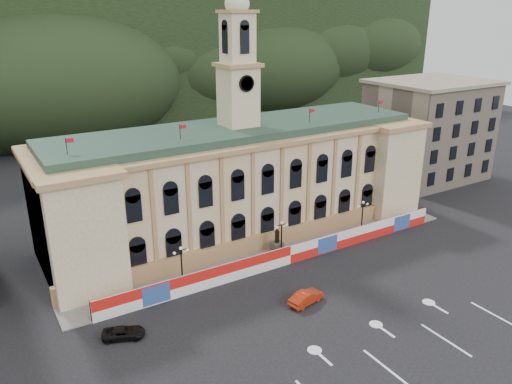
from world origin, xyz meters
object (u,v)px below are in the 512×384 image
lamp_center (282,236)px  black_suv (124,333)px  red_sedan (306,297)px  statue (277,246)px

lamp_center → black_suv: 23.90m
red_sedan → black_suv: size_ratio=1.02×
statue → black_suv: statue is taller
red_sedan → lamp_center: bearing=-32.1°
black_suv → lamp_center: bearing=-52.5°
lamp_center → red_sedan: (-3.79, -10.50, -2.34)m
statue → black_suv: size_ratio=0.81×
statue → lamp_center: size_ratio=0.72×
lamp_center → black_suv: (-22.97, -6.10, -2.49)m
red_sedan → black_suv: bearing=64.8°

